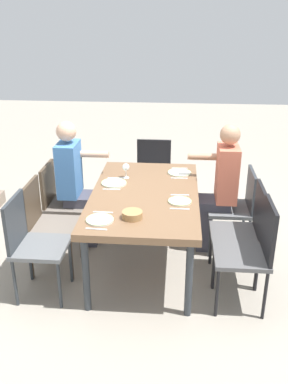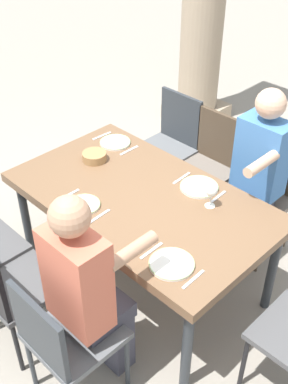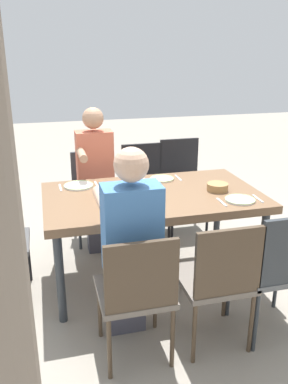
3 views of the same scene
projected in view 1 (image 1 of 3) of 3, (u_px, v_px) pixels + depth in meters
ground_plane at (145, 262)px, 4.27m from camera, size 16.00×16.00×0.00m
dining_table at (145, 199)px, 4.00m from camera, size 1.70×0.99×0.75m
chair_west_north at (31, 240)px, 3.60m from camera, size 0.44×0.44×0.91m
chair_west_south at (252, 248)px, 3.45m from camera, size 0.44×0.44×0.94m
chair_mid_north at (46, 220)px, 3.98m from camera, size 0.44×0.44×0.89m
chair_mid_south at (245, 227)px, 3.84m from camera, size 0.44×0.44×0.91m
chair_east_north at (60, 199)px, 4.46m from camera, size 0.44×0.44×0.87m
chair_east_south at (237, 204)px, 4.32m from camera, size 0.44×0.44×0.87m
chair_head_east at (153, 170)px, 5.23m from camera, size 0.44×0.44×0.86m
diner_woman_green at (76, 181)px, 4.37m from camera, size 0.34×0.49×1.33m
diner_man_white at (220, 185)px, 4.26m from camera, size 0.34×0.49×1.33m
plate_0 at (100, 220)px, 3.45m from camera, size 0.23×0.23×0.02m
fork_0 at (96, 229)px, 3.31m from camera, size 0.02×0.17×0.01m
spoon_0 at (103, 212)px, 3.59m from camera, size 0.02×0.17×0.01m
plate_1 at (180, 201)px, 3.78m from camera, size 0.21×0.21×0.02m
fork_1 at (180, 209)px, 3.65m from camera, size 0.02×0.17×0.01m
spoon_1 at (180, 195)px, 3.92m from camera, size 0.03×0.17×0.01m
plate_2 at (114, 183)px, 4.18m from camera, size 0.25×0.25×0.02m
wine_glass_2 at (126, 168)px, 4.29m from camera, size 0.07×0.07×0.15m
fork_2 at (112, 189)px, 4.05m from camera, size 0.02×0.17×0.01m
spoon_2 at (116, 178)px, 4.32m from camera, size 0.03×0.17×0.01m
plate_3 at (179, 173)px, 4.45m from camera, size 0.25×0.25×0.02m
fork_3 at (179, 178)px, 4.31m from camera, size 0.02×0.17×0.01m
spoon_3 at (180, 168)px, 4.59m from camera, size 0.02×0.17×0.01m
bread_basket at (132, 215)px, 3.48m from camera, size 0.17×0.17×0.06m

